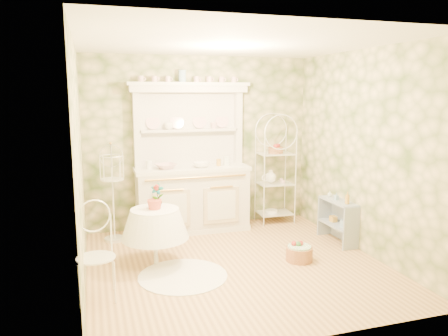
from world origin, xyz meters
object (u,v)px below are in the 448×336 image
object	(u,v)px
kitchen_dresser	(192,158)
birdcage_stand	(113,190)
round_table	(155,233)
cafe_chair	(96,264)
side_shelf	(338,220)
floor_basket	(299,252)
bakers_rack	(275,173)

from	to	relation	value
kitchen_dresser	birdcage_stand	distance (m)	1.27
round_table	cafe_chair	xyz separation A→B (m)	(-0.72, -0.77, -0.03)
side_shelf	floor_basket	world-z (taller)	side_shelf
kitchen_dresser	side_shelf	distance (m)	2.35
bakers_rack	side_shelf	distance (m)	1.38
side_shelf	cafe_chair	size ratio (longest dim) A/B	0.98
bakers_rack	birdcage_stand	distance (m)	2.63
kitchen_dresser	side_shelf	world-z (taller)	kitchen_dresser
bakers_rack	side_shelf	xyz separation A→B (m)	(0.46, -1.20, -0.51)
bakers_rack	cafe_chair	world-z (taller)	bakers_rack
birdcage_stand	side_shelf	bearing A→B (deg)	-18.17
side_shelf	cafe_chair	distance (m)	3.46
kitchen_dresser	birdcage_stand	xyz separation A→B (m)	(-1.20, -0.13, -0.40)
bakers_rack	round_table	world-z (taller)	bakers_rack
kitchen_dresser	bakers_rack	xyz separation A→B (m)	(1.42, 0.06, -0.31)
bakers_rack	floor_basket	bearing A→B (deg)	-100.88
side_shelf	birdcage_stand	xyz separation A→B (m)	(-3.08, 1.01, 0.43)
side_shelf	round_table	distance (m)	2.64
cafe_chair	birdcage_stand	xyz separation A→B (m)	(0.28, 1.84, 0.37)
side_shelf	birdcage_stand	distance (m)	3.27
kitchen_dresser	bakers_rack	world-z (taller)	kitchen_dresser
floor_basket	side_shelf	bearing A→B (deg)	30.31
side_shelf	round_table	world-z (taller)	round_table
round_table	cafe_chair	size ratio (longest dim) A/B	1.07
round_table	bakers_rack	bearing A→B (deg)	30.17
kitchen_dresser	cafe_chair	distance (m)	2.58
side_shelf	kitchen_dresser	bearing A→B (deg)	155.97
cafe_chair	floor_basket	distance (m)	2.53
round_table	floor_basket	world-z (taller)	round_table
kitchen_dresser	floor_basket	size ratio (longest dim) A/B	6.45
cafe_chair	kitchen_dresser	bearing A→B (deg)	40.43
side_shelf	cafe_chair	xyz separation A→B (m)	(-3.36, -0.83, 0.06)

